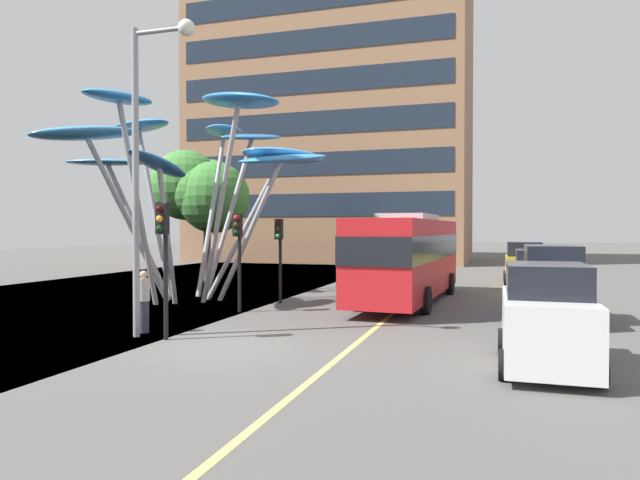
{
  "coord_description": "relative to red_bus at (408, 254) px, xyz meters",
  "views": [
    {
      "loc": [
        6.37,
        -12.58,
        2.92
      ],
      "look_at": [
        -0.02,
        8.02,
        2.5
      ],
      "focal_mm": 31.98,
      "sensor_mm": 36.0,
      "label": 1
    }
  ],
  "objects": [
    {
      "name": "car_parked_near",
      "position": [
        4.34,
        -9.93,
        -0.88
      ],
      "size": [
        1.91,
        3.87,
        2.2
      ],
      "color": "silver",
      "rests_on": "ground"
    },
    {
      "name": "traffic_light_island_mid",
      "position": [
        -4.76,
        -1.89,
        0.49
      ],
      "size": [
        0.28,
        0.42,
        3.31
      ],
      "color": "black",
      "rests_on": "ground"
    },
    {
      "name": "car_side_street",
      "position": [
        4.76,
        9.64,
        -0.87
      ],
      "size": [
        2.07,
        4.04,
        2.23
      ],
      "color": "gold",
      "rests_on": "ground"
    },
    {
      "name": "ground",
      "position": [
        -3.65,
        -10.04,
        -1.96
      ],
      "size": [
        120.0,
        240.0,
        0.1
      ],
      "color": "#54514F"
    },
    {
      "name": "pedestrian",
      "position": [
        -6.13,
        -8.84,
        -1.04
      ],
      "size": [
        0.34,
        0.34,
        1.75
      ],
      "color": "#2D3342",
      "rests_on": "ground"
    },
    {
      "name": "leaf_sculpture",
      "position": [
        -8.56,
        -1.98,
        4.39
      ],
      "size": [
        11.52,
        10.74,
        8.27
      ],
      "color": "#9EA0A5",
      "rests_on": "ground"
    },
    {
      "name": "tree_pavement_near",
      "position": [
        -12.22,
        5.4,
        3.11
      ],
      "size": [
        5.72,
        5.09,
        7.28
      ],
      "color": "brown",
      "rests_on": "ground"
    },
    {
      "name": "traffic_light_kerb_far",
      "position": [
        -5.26,
        -4.53,
        0.59
      ],
      "size": [
        0.28,
        0.42,
        3.46
      ],
      "color": "black",
      "rests_on": "ground"
    },
    {
      "name": "street_lamp",
      "position": [
        -5.56,
        -9.42,
        3.38
      ],
      "size": [
        1.88,
        0.44,
        8.38
      ],
      "color": "gray",
      "rests_on": "ground"
    },
    {
      "name": "car_parked_far",
      "position": [
        4.95,
        3.29,
        -0.95
      ],
      "size": [
        1.94,
        4.15,
        2.04
      ],
      "color": "silver",
      "rests_on": "ground"
    },
    {
      "name": "traffic_light_kerb_near",
      "position": [
        -4.97,
        -9.65,
        0.68
      ],
      "size": [
        0.28,
        0.42,
        3.58
      ],
      "color": "black",
      "rests_on": "ground"
    },
    {
      "name": "red_bus",
      "position": [
        0.0,
        0.0,
        0.0
      ],
      "size": [
        3.09,
        10.98,
        3.5
      ],
      "color": "red",
      "rests_on": "ground"
    },
    {
      "name": "backdrop_building",
      "position": [
        -11.34,
        30.05,
        11.62
      ],
      "size": [
        24.6,
        15.97,
        27.06
      ],
      "color": "#936B4C",
      "rests_on": "ground"
    },
    {
      "name": "car_parked_mid",
      "position": [
        5.04,
        -3.3,
        -0.8
      ],
      "size": [
        1.95,
        4.08,
        2.4
      ],
      "color": "navy",
      "rests_on": "ground"
    }
  ]
}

